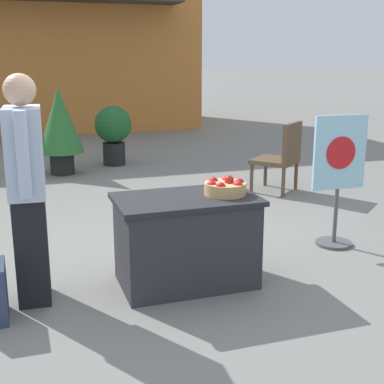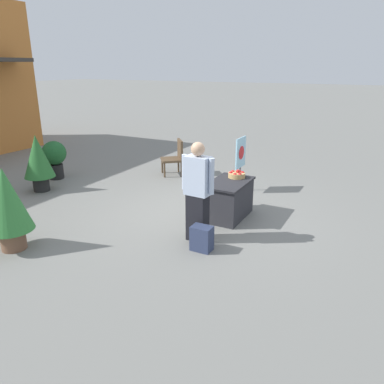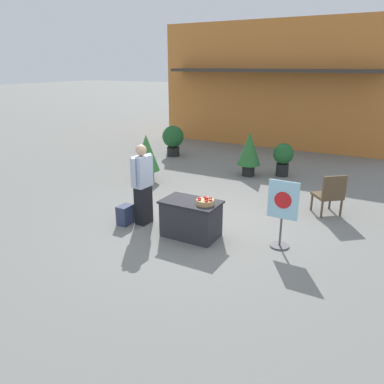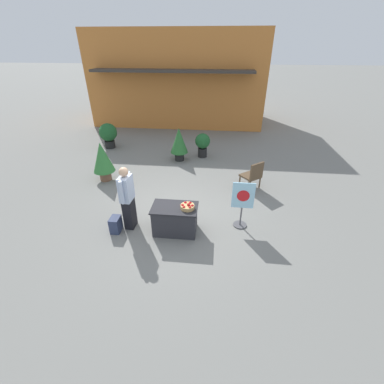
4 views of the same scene
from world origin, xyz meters
The scene contains 8 objects.
ground_plane centered at (0.00, 0.00, 0.00)m, with size 120.00×120.00×0.00m, color slate.
display_table centered at (0.14, -0.59, 0.38)m, with size 1.15×0.70×0.75m.
apple_basket centered at (0.47, -0.62, 0.81)m, with size 0.34×0.34×0.16m.
person_visitor centered at (-1.07, -0.51, 0.89)m, with size 0.28×0.61×1.73m.
poster_board centered at (1.84, -0.17, 0.71)m, with size 0.57×0.36×1.30m.
patio_chair centered at (2.34, 1.92, 0.53)m, with size 0.77×0.77×0.97m.
potted_plant_far_left centered at (0.48, 4.56, 0.61)m, with size 0.63×0.63×1.02m.
potted_plant_near_left centered at (-0.45, 4.08, 0.80)m, with size 0.72×0.72×1.36m.
Camera 1 is at (-1.13, -4.55, 1.86)m, focal length 50.00 mm.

